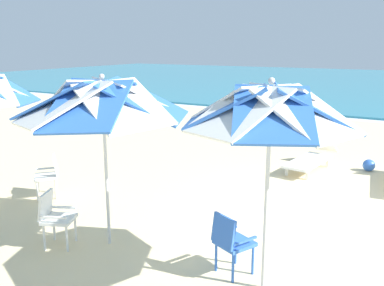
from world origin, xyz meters
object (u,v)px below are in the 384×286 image
(plastic_chair_0, at_px, (231,240))
(beach_ball, at_px, (369,165))
(beach_umbrella_1, at_px, (103,101))
(sun_lounger_1, at_px, (312,158))
(plastic_chair_3, at_px, (49,173))
(beach_umbrella_0, at_px, (270,109))
(plastic_chair_1, at_px, (55,215))

(plastic_chair_0, distance_m, beach_ball, 6.13)
(beach_umbrella_1, distance_m, sun_lounger_1, 6.19)
(plastic_chair_3, bearing_deg, plastic_chair_0, -11.25)
(beach_umbrella_0, xyz_separation_m, plastic_chair_1, (-3.19, -0.49, -1.81))
(sun_lounger_1, bearing_deg, plastic_chair_0, -86.42)
(beach_umbrella_0, height_order, plastic_chair_0, beach_umbrella_0)
(sun_lounger_1, bearing_deg, beach_ball, 23.36)
(plastic_chair_3, bearing_deg, beach_ball, 43.90)
(plastic_chair_0, relative_size, beach_ball, 2.94)
(beach_umbrella_0, xyz_separation_m, plastic_chair_3, (-4.95, 0.98, -1.81))
(beach_umbrella_0, distance_m, plastic_chair_1, 3.70)
(beach_umbrella_0, distance_m, plastic_chair_3, 5.36)
(plastic_chair_3, relative_size, sun_lounger_1, 0.39)
(beach_umbrella_0, relative_size, plastic_chair_3, 3.09)
(sun_lounger_1, bearing_deg, beach_umbrella_0, -81.38)
(plastic_chair_0, height_order, beach_ball, plastic_chair_0)
(beach_umbrella_0, height_order, sun_lounger_1, beach_umbrella_0)
(plastic_chair_0, distance_m, sun_lounger_1, 5.52)
(plastic_chair_3, height_order, sun_lounger_1, plastic_chair_3)
(beach_umbrella_0, bearing_deg, plastic_chair_1, -171.31)
(beach_umbrella_0, relative_size, beach_ball, 9.08)
(plastic_chair_0, xyz_separation_m, beach_ball, (0.92, 6.05, -0.35))
(beach_umbrella_1, relative_size, sun_lounger_1, 1.19)
(plastic_chair_3, bearing_deg, sun_lounger_1, 48.40)
(plastic_chair_0, relative_size, plastic_chair_1, 1.00)
(beach_umbrella_0, distance_m, beach_umbrella_1, 2.52)
(beach_umbrella_1, height_order, sun_lounger_1, beach_umbrella_1)
(plastic_chair_1, distance_m, plastic_chair_3, 2.29)
(plastic_chair_1, bearing_deg, sun_lounger_1, 68.96)
(beach_umbrella_1, bearing_deg, beach_umbrella_0, 0.58)
(plastic_chair_0, relative_size, sun_lounger_1, 0.39)
(beach_ball, bearing_deg, plastic_chair_1, -118.55)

